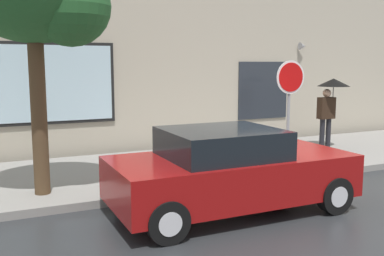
# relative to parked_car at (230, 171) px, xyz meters

# --- Properties ---
(ground_plane) EXTENTS (60.00, 60.00, 0.00)m
(ground_plane) POSITION_rel_parked_car_xyz_m (0.88, 0.08, -0.71)
(ground_plane) COLOR #282B2D
(sidewalk) EXTENTS (20.00, 4.00, 0.15)m
(sidewalk) POSITION_rel_parked_car_xyz_m (0.88, 3.08, -0.64)
(sidewalk) COLOR gray
(sidewalk) RESTS_ON ground
(building_facade) EXTENTS (20.00, 0.67, 7.00)m
(building_facade) POSITION_rel_parked_car_xyz_m (0.85, 5.58, 2.77)
(building_facade) COLOR #B2A893
(building_facade) RESTS_ON ground
(parked_car) EXTENTS (4.15, 1.95, 1.45)m
(parked_car) POSITION_rel_parked_car_xyz_m (0.00, 0.00, 0.00)
(parked_car) COLOR maroon
(parked_car) RESTS_ON ground
(fire_hydrant) EXTENTS (0.30, 0.44, 0.75)m
(fire_hydrant) POSITION_rel_parked_car_xyz_m (-0.43, 1.84, -0.20)
(fire_hydrant) COLOR red
(fire_hydrant) RESTS_ON sidewalk
(pedestrian_with_umbrella) EXTENTS (0.93, 0.91, 1.98)m
(pedestrian_with_umbrella) POSITION_rel_parked_car_xyz_m (5.06, 3.20, 0.97)
(pedestrian_with_umbrella) COLOR black
(pedestrian_with_umbrella) RESTS_ON sidewalk
(stop_sign) EXTENTS (0.76, 0.10, 2.46)m
(stop_sign) POSITION_rel_parked_car_xyz_m (2.60, 1.83, 1.17)
(stop_sign) COLOR gray
(stop_sign) RESTS_ON sidewalk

